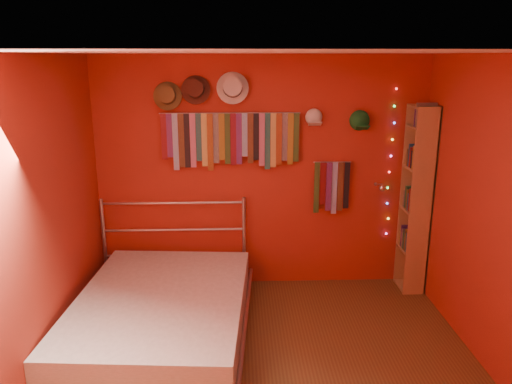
{
  "coord_description": "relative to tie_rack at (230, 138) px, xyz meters",
  "views": [
    {
      "loc": [
        -0.26,
        -3.45,
        2.48
      ],
      "look_at": [
        -0.09,
        0.9,
        1.29
      ],
      "focal_mm": 35.0,
      "sensor_mm": 36.0,
      "label": 1
    }
  ],
  "objects": [
    {
      "name": "ground",
      "position": [
        0.33,
        -1.68,
        -1.66
      ],
      "size": [
        3.5,
        3.5,
        0.0
      ],
      "primitive_type": "plane",
      "color": "brown",
      "rests_on": "ground"
    },
    {
      "name": "back_wall",
      "position": [
        0.33,
        0.07,
        -0.41
      ],
      "size": [
        3.5,
        0.02,
        2.5
      ],
      "primitive_type": "cube",
      "color": "maroon",
      "rests_on": "ground"
    },
    {
      "name": "right_wall",
      "position": [
        2.08,
        -1.68,
        -0.41
      ],
      "size": [
        0.02,
        3.5,
        2.5
      ],
      "primitive_type": "cube",
      "color": "maroon",
      "rests_on": "ground"
    },
    {
      "name": "left_wall",
      "position": [
        -1.42,
        -1.68,
        -0.41
      ],
      "size": [
        0.02,
        3.5,
        2.5
      ],
      "primitive_type": "cube",
      "color": "maroon",
      "rests_on": "ground"
    },
    {
      "name": "ceiling",
      "position": [
        0.33,
        -1.68,
        0.84
      ],
      "size": [
        3.5,
        3.5,
        0.02
      ],
      "primitive_type": "cube",
      "color": "white",
      "rests_on": "back_wall"
    },
    {
      "name": "tie_rack",
      "position": [
        0.0,
        0.0,
        0.0
      ],
      "size": [
        1.45,
        0.03,
        0.6
      ],
      "color": "#B4B4B9",
      "rests_on": "back_wall"
    },
    {
      "name": "small_tie_rack",
      "position": [
        1.08,
        0.0,
        -0.52
      ],
      "size": [
        0.4,
        0.03,
        0.58
      ],
      "color": "#B4B4B9",
      "rests_on": "back_wall"
    },
    {
      "name": "fedora_olive",
      "position": [
        -0.63,
        -0.03,
        0.44
      ],
      "size": [
        0.29,
        0.16,
        0.28
      ],
      "rotation": [
        1.36,
        0.0,
        0.0
      ],
      "color": "brown",
      "rests_on": "back_wall"
    },
    {
      "name": "fedora_brown",
      "position": [
        -0.34,
        -0.03,
        0.5
      ],
      "size": [
        0.29,
        0.16,
        0.29
      ],
      "rotation": [
        1.36,
        0.0,
        0.0
      ],
      "color": "#452318",
      "rests_on": "back_wall"
    },
    {
      "name": "fedora_white",
      "position": [
        0.03,
        -0.04,
        0.52
      ],
      "size": [
        0.33,
        0.18,
        0.32
      ],
      "rotation": [
        1.36,
        0.0,
        0.0
      ],
      "color": "silver",
      "rests_on": "back_wall"
    },
    {
      "name": "cap_white",
      "position": [
        0.86,
        0.01,
        0.21
      ],
      "size": [
        0.18,
        0.22,
        0.18
      ],
      "color": "white",
      "rests_on": "back_wall"
    },
    {
      "name": "cap_green",
      "position": [
        1.34,
        0.01,
        0.17
      ],
      "size": [
        0.2,
        0.25,
        0.2
      ],
      "color": "#186D29",
      "rests_on": "back_wall"
    },
    {
      "name": "fairy_lights",
      "position": [
        1.71,
        0.03,
        -0.29
      ],
      "size": [
        0.05,
        0.02,
        1.6
      ],
      "color": "#FF3333",
      "rests_on": "back_wall"
    },
    {
      "name": "reading_lamp",
      "position": [
        1.57,
        -0.15,
        -0.5
      ],
      "size": [
        0.07,
        0.28,
        0.08
      ],
      "color": "#B4B4B9",
      "rests_on": "back_wall"
    },
    {
      "name": "bookshelf",
      "position": [
        1.99,
        -0.15,
        -0.64
      ],
      "size": [
        0.25,
        0.34,
        2.0
      ],
      "color": "#AF764F",
      "rests_on": "ground"
    },
    {
      "name": "bed",
      "position": [
        -0.62,
        -1.1,
        -1.42
      ],
      "size": [
        1.69,
        2.17,
        1.02
      ],
      "rotation": [
        0.0,
        0.0,
        -0.07
      ],
      "color": "#B4B4B9",
      "rests_on": "ground"
    }
  ]
}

